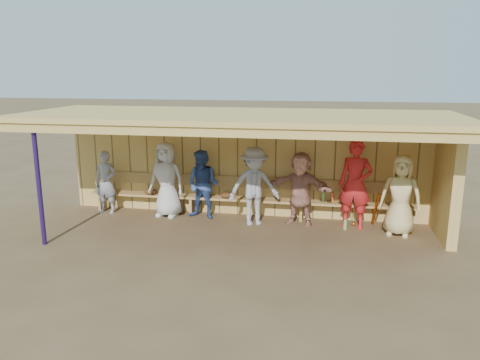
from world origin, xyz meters
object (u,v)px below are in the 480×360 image
player_f (300,188)px  player_g (355,185)px  player_c (203,185)px  player_b (167,179)px  player_a (106,182)px  bench (246,194)px  player_e (254,186)px  player_h (401,195)px

player_f → player_g: size_ratio=0.84×
player_c → player_b: bearing=-168.6°
player_a → player_b: size_ratio=0.85×
player_f → player_a: bearing=-164.1°
player_g → player_a: bearing=-170.2°
player_b → bench: size_ratio=0.23×
player_e → player_f: bearing=-8.5°
player_g → bench: player_g is taller
player_a → player_g: bearing=1.4°
player_a → player_e: (3.60, -0.23, 0.12)m
player_e → bench: 0.69m
player_e → player_h: player_e is taller
player_g → player_h: 0.95m
player_b → player_f: player_b is taller
player_a → player_e: player_e is taller
player_b → bench: player_b is taller
player_h → bench: player_h is taller
player_g → player_b: bearing=-170.4°
player_e → bench: (-0.27, 0.53, -0.34)m
bench → player_g: bearing=-8.6°
player_a → player_h: player_h is taller
player_e → bench: bearing=95.4°
player_c → player_f: bearing=11.4°
player_g → bench: size_ratio=0.25×
player_c → bench: player_c is taller
player_g → player_h: size_ratio=1.14×
player_g → player_h: player_g is taller
player_g → bench: (-2.44, 0.37, -0.43)m
player_c → player_e: 1.24m
player_e → player_f: size_ratio=1.07×
player_b → player_g: 4.25m
player_a → player_f: 4.60m
player_a → bench: player_a is taller
player_f → player_g: bearing=12.8°
player_c → player_e: size_ratio=0.91×
player_b → player_h: size_ratio=1.04×
player_b → bench: (1.81, 0.31, -0.35)m
bench → player_f: bearing=-13.6°
player_b → player_c: (0.87, 0.00, -0.08)m
player_a → player_h: size_ratio=0.89×
player_g → player_f: bearing=-172.7°
player_c → player_f: player_f is taller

